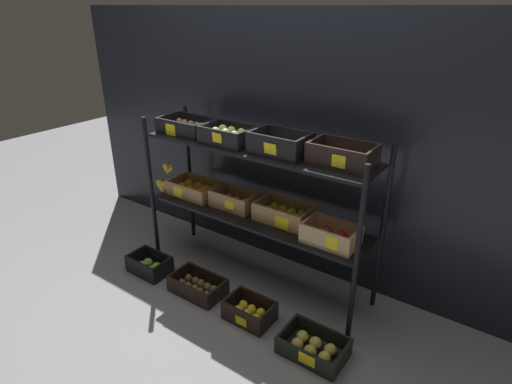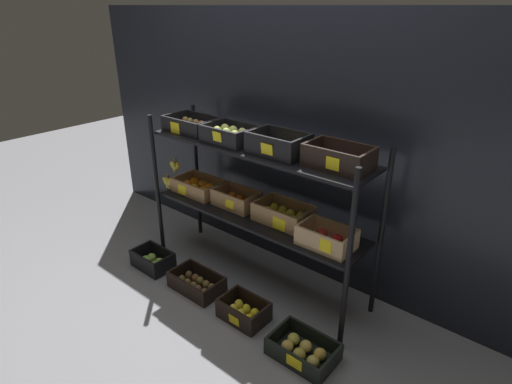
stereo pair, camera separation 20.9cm
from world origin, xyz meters
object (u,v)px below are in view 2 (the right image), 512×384
Objects in this scene: crate_ground_apple_green at (153,261)px; crate_ground_lemon at (244,312)px; crate_ground_apple_gold at (303,351)px; display_rack at (253,180)px; crate_ground_kiwi at (197,284)px.

crate_ground_apple_green is 0.91m from crate_ground_lemon.
crate_ground_lemon is 0.47m from crate_ground_apple_gold.
display_rack reaches higher than crate_ground_kiwi.
crate_ground_apple_green is (-0.67, -0.39, -0.72)m from display_rack.
display_rack is at bearing 60.00° from crate_ground_kiwi.
crate_ground_apple_gold is (0.47, -0.02, -0.01)m from crate_ground_lemon.
crate_ground_apple_green reaches higher than crate_ground_kiwi.
crate_ground_apple_green and crate_ground_lemon have the same top height.
crate_ground_apple_green is 0.81× the size of crate_ground_kiwi.
crate_ground_apple_gold is at bearing -2.94° from crate_ground_lemon.
crate_ground_apple_green is 1.02× the size of crate_ground_lemon.
crate_ground_lemon is at bearing -57.54° from display_rack.
display_rack is at bearing 150.40° from crate_ground_apple_gold.
display_rack is at bearing 122.46° from crate_ground_lemon.
crate_ground_kiwi is at bearing 177.66° from crate_ground_apple_gold.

